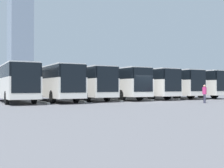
{
  "coord_description": "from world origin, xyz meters",
  "views": [
    {
      "loc": [
        16.8,
        20.8,
        1.4
      ],
      "look_at": [
        0.3,
        -5.94,
        1.74
      ],
      "focal_mm": 45.0,
      "sensor_mm": 36.0,
      "label": 1
    }
  ],
  "objects": [
    {
      "name": "ground_plane",
      "position": [
        0.0,
        0.0,
        0.0
      ],
      "size": [
        600.0,
        600.0,
        0.0
      ],
      "primitive_type": "plane",
      "color": "#5B5B60"
    },
    {
      "name": "bus_0",
      "position": [
        -10.92,
        -5.43,
        1.87
      ],
      "size": [
        3.2,
        12.06,
        3.36
      ],
      "rotation": [
        0.0,
        0.0,
        -0.07
      ],
      "color": "silver",
      "rests_on": "ground_plane"
    },
    {
      "name": "curb_divider_0",
      "position": [
        -9.1,
        -3.66,
        0.07
      ],
      "size": [
        0.63,
        5.95,
        0.15
      ],
      "primitive_type": "cube",
      "rotation": [
        0.0,
        0.0,
        -0.07
      ],
      "color": "#B2B2AD",
      "rests_on": "ground_plane"
    },
    {
      "name": "bus_1",
      "position": [
        -7.28,
        -5.84,
        1.87
      ],
      "size": [
        3.2,
        12.06,
        3.36
      ],
      "rotation": [
        0.0,
        0.0,
        -0.07
      ],
      "color": "silver",
      "rests_on": "ground_plane"
    },
    {
      "name": "curb_divider_1",
      "position": [
        -5.46,
        -4.08,
        0.07
      ],
      "size": [
        0.63,
        5.95,
        0.15
      ],
      "primitive_type": "cube",
      "rotation": [
        0.0,
        0.0,
        -0.07
      ],
      "color": "#B2B2AD",
      "rests_on": "ground_plane"
    },
    {
      "name": "bus_2",
      "position": [
        -3.64,
        -5.87,
        1.87
      ],
      "size": [
        3.2,
        12.06,
        3.36
      ],
      "rotation": [
        0.0,
        0.0,
        -0.07
      ],
      "color": "silver",
      "rests_on": "ground_plane"
    },
    {
      "name": "curb_divider_2",
      "position": [
        -1.82,
        -4.11,
        0.07
      ],
      "size": [
        0.63,
        5.95,
        0.15
      ],
      "primitive_type": "cube",
      "rotation": [
        0.0,
        0.0,
        -0.07
      ],
      "color": "#B2B2AD",
      "rests_on": "ground_plane"
    },
    {
      "name": "bus_3",
      "position": [
        0.0,
        -6.05,
        1.87
      ],
      "size": [
        3.2,
        12.06,
        3.36
      ],
      "rotation": [
        0.0,
        0.0,
        -0.07
      ],
      "color": "silver",
      "rests_on": "ground_plane"
    },
    {
      "name": "curb_divider_3",
      "position": [
        1.82,
        -4.28,
        0.07
      ],
      "size": [
        0.63,
        5.95,
        0.15
      ],
      "primitive_type": "cube",
      "rotation": [
        0.0,
        0.0,
        -0.07
      ],
      "color": "#B2B2AD",
      "rests_on": "ground_plane"
    },
    {
      "name": "bus_4",
      "position": [
        3.64,
        -6.5,
        1.87
      ],
      "size": [
        3.2,
        12.06,
        3.36
      ],
      "rotation": [
        0.0,
        0.0,
        -0.07
      ],
      "color": "silver",
      "rests_on": "ground_plane"
    },
    {
      "name": "curb_divider_4",
      "position": [
        5.46,
        -4.73,
        0.07
      ],
      "size": [
        0.63,
        5.95,
        0.15
      ],
      "primitive_type": "cube",
      "rotation": [
        0.0,
        0.0,
        -0.07
      ],
      "color": "#B2B2AD",
      "rests_on": "ground_plane"
    },
    {
      "name": "bus_5",
      "position": [
        7.28,
        -5.76,
        1.87
      ],
      "size": [
        3.2,
        12.06,
        3.36
      ],
      "rotation": [
        0.0,
        0.0,
        -0.07
      ],
      "color": "silver",
      "rests_on": "ground_plane"
    },
    {
      "name": "curb_divider_5",
      "position": [
        9.1,
        -3.99,
        0.07
      ],
      "size": [
        0.63,
        5.95,
        0.15
      ],
      "primitive_type": "cube",
      "rotation": [
        0.0,
        0.0,
        -0.07
      ],
      "color": "#B2B2AD",
      "rests_on": "ground_plane"
    },
    {
      "name": "bus_6",
      "position": [
        10.92,
        -6.11,
        1.87
      ],
      "size": [
        3.2,
        12.06,
        3.36
      ],
      "rotation": [
        0.0,
        0.0,
        -0.07
      ],
      "color": "silver",
      "rests_on": "ground_plane"
    },
    {
      "name": "pedestrian",
      "position": [
        -2.85,
        4.28,
        0.86
      ],
      "size": [
        0.5,
        0.5,
        1.59
      ],
      "rotation": [
        0.0,
        0.0,
        3.95
      ],
      "color": "#38384C",
      "rests_on": "ground_plane"
    },
    {
      "name": "station_building",
      "position": [
        0.0,
        -26.94,
        2.28
      ],
      "size": [
        25.18,
        13.05,
        4.51
      ],
      "color": "beige",
      "rests_on": "ground_plane"
    },
    {
      "name": "office_tower",
      "position": [
        -35.37,
        -196.67,
        37.39
      ],
      "size": [
        16.21,
        16.21,
        75.99
      ],
      "color": "#7F8EA3",
      "rests_on": "ground_plane"
    }
  ]
}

